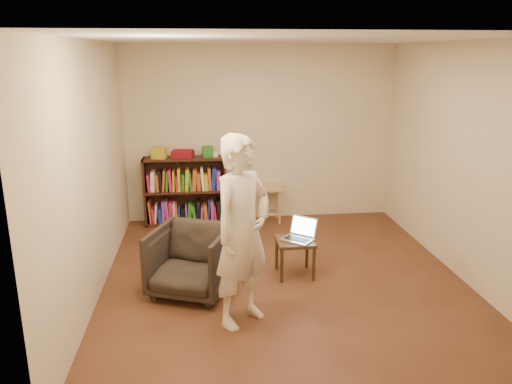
{
  "coord_description": "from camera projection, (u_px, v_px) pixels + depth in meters",
  "views": [
    {
      "loc": [
        -0.89,
        -5.09,
        2.48
      ],
      "look_at": [
        -0.28,
        0.35,
        0.94
      ],
      "focal_mm": 35.0,
      "sensor_mm": 36.0,
      "label": 1
    }
  ],
  "objects": [
    {
      "name": "floor",
      "position": [
        284.0,
        279.0,
        5.64
      ],
      "size": [
        4.5,
        4.5,
        0.0
      ],
      "primitive_type": "plane",
      "color": "#492617",
      "rests_on": "ground"
    },
    {
      "name": "ceiling",
      "position": [
        288.0,
        39.0,
        4.93
      ],
      "size": [
        4.5,
        4.5,
        0.0
      ],
      "primitive_type": "plane",
      "color": "white",
      "rests_on": "wall_back"
    },
    {
      "name": "wall_back",
      "position": [
        261.0,
        134.0,
        7.44
      ],
      "size": [
        4.0,
        0.0,
        4.0
      ],
      "primitive_type": "plane",
      "rotation": [
        1.57,
        0.0,
        0.0
      ],
      "color": "beige",
      "rests_on": "floor"
    },
    {
      "name": "wall_left",
      "position": [
        92.0,
        172.0,
        5.07
      ],
      "size": [
        0.0,
        4.5,
        4.5
      ],
      "primitive_type": "plane",
      "rotation": [
        1.57,
        0.0,
        1.57
      ],
      "color": "beige",
      "rests_on": "floor"
    },
    {
      "name": "wall_right",
      "position": [
        465.0,
        163.0,
        5.5
      ],
      "size": [
        0.0,
        4.5,
        4.5
      ],
      "primitive_type": "plane",
      "rotation": [
        1.57,
        0.0,
        -1.57
      ],
      "color": "beige",
      "rests_on": "floor"
    },
    {
      "name": "bookshelf",
      "position": [
        186.0,
        194.0,
        7.4
      ],
      "size": [
        1.2,
        0.3,
        1.0
      ],
      "color": "black",
      "rests_on": "floor"
    },
    {
      "name": "box_yellow",
      "position": [
        159.0,
        153.0,
        7.15
      ],
      "size": [
        0.22,
        0.18,
        0.16
      ],
      "primitive_type": "cube",
      "rotation": [
        0.0,
        0.0,
        -0.22
      ],
      "color": "gold",
      "rests_on": "bookshelf"
    },
    {
      "name": "red_cloth",
      "position": [
        183.0,
        154.0,
        7.24
      ],
      "size": [
        0.34,
        0.28,
        0.1
      ],
      "primitive_type": "cube",
      "rotation": [
        0.0,
        0.0,
        -0.2
      ],
      "color": "maroon",
      "rests_on": "bookshelf"
    },
    {
      "name": "box_green",
      "position": [
        208.0,
        152.0,
        7.28
      ],
      "size": [
        0.16,
        0.16,
        0.15
      ],
      "primitive_type": "cube",
      "rotation": [
        0.0,
        0.0,
        0.08
      ],
      "color": "#267920",
      "rests_on": "bookshelf"
    },
    {
      "name": "box_white",
      "position": [
        214.0,
        154.0,
        7.29
      ],
      "size": [
        0.1,
        0.1,
        0.07
      ],
      "primitive_type": "cube",
      "rotation": [
        0.0,
        0.0,
        0.17
      ],
      "color": "white",
      "rests_on": "bookshelf"
    },
    {
      "name": "stool",
      "position": [
        269.0,
        193.0,
        7.47
      ],
      "size": [
        0.37,
        0.37,
        0.54
      ],
      "color": "tan",
      "rests_on": "floor"
    },
    {
      "name": "armchair",
      "position": [
        191.0,
        261.0,
        5.25
      ],
      "size": [
        1.0,
        1.02,
        0.72
      ],
      "primitive_type": "imported",
      "rotation": [
        0.0,
        0.0,
        -0.37
      ],
      "color": "black",
      "rests_on": "floor"
    },
    {
      "name": "side_table",
      "position": [
        295.0,
        246.0,
        5.66
      ],
      "size": [
        0.42,
        0.42,
        0.43
      ],
      "color": "#301E10",
      "rests_on": "floor"
    },
    {
      "name": "laptop",
      "position": [
        300.0,
        234.0,
        5.66
      ],
      "size": [
        0.45,
        0.45,
        0.24
      ],
      "rotation": [
        0.0,
        0.0,
        -0.71
      ],
      "color": "#B8B9BD",
      "rests_on": "side_table"
    },
    {
      "name": "person",
      "position": [
        242.0,
        232.0,
        4.54
      ],
      "size": [
        0.78,
        0.76,
        1.8
      ],
      "primitive_type": "imported",
      "rotation": [
        0.0,
        0.0,
        0.72
      ],
      "color": "beige",
      "rests_on": "floor"
    }
  ]
}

